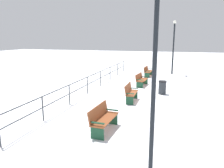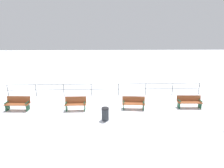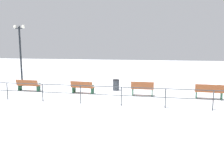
% 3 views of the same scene
% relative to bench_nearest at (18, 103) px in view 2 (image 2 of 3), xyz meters
% --- Properties ---
extents(ground_plane, '(80.00, 80.00, 0.00)m').
position_rel_bench_nearest_xyz_m(ground_plane, '(0.19, 5.94, -0.48)').
color(ground_plane, white).
rests_on(ground_plane, ground).
extents(bench_nearest, '(0.66, 1.64, 0.92)m').
position_rel_bench_nearest_xyz_m(bench_nearest, '(0.00, 0.00, 0.00)').
color(bench_nearest, brown).
rests_on(bench_nearest, ground).
extents(bench_second, '(0.51, 1.44, 0.93)m').
position_rel_bench_nearest_xyz_m(bench_second, '(0.17, 3.96, 0.01)').
color(bench_second, brown).
rests_on(bench_second, ground).
extents(bench_third, '(0.70, 1.61, 0.84)m').
position_rel_bench_nearest_xyz_m(bench_third, '(0.08, 7.93, -0.04)').
color(bench_third, brown).
rests_on(bench_third, ground).
extents(bench_fourth, '(0.60, 1.70, 0.83)m').
position_rel_bench_nearest_xyz_m(bench_fourth, '(-0.01, 11.90, -0.03)').
color(bench_fourth, brown).
rests_on(bench_fourth, ground).
extents(waterfront_railing, '(0.05, 16.03, 1.02)m').
position_rel_bench_nearest_xyz_m(waterfront_railing, '(-2.64, 5.94, 0.22)').
color(waterfront_railing, '#383D42').
rests_on(waterfront_railing, ground).
extents(trash_bin, '(0.46, 0.46, 0.80)m').
position_rel_bench_nearest_xyz_m(trash_bin, '(1.66, 5.97, -0.08)').
color(trash_bin, '#2D3338').
rests_on(trash_bin, ground).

